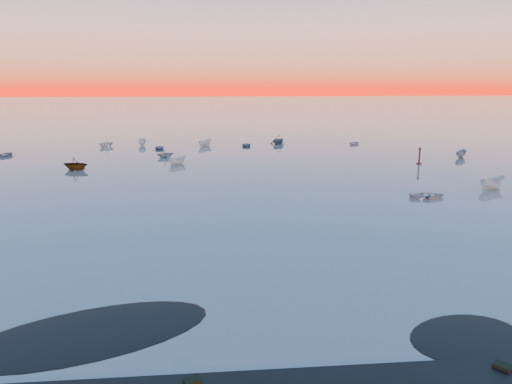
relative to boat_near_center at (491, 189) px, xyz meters
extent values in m
plane|color=slate|center=(-28.55, 66.28, 0.00)|extent=(600.00, 600.00, 0.00)
imported|color=silver|center=(0.00, 0.00, 0.00)|extent=(3.42, 4.53, 1.45)
cylinder|color=#3F170D|center=(-1.27, 18.80, 0.04)|extent=(0.81, 0.81, 0.27)
cylinder|color=#3F170D|center=(-1.27, 18.80, 1.17)|extent=(0.29, 0.29, 2.34)
cone|color=#3F170D|center=(-1.27, 18.80, 2.56)|extent=(0.54, 0.54, 0.45)
camera|label=1|loc=(-34.73, -57.22, 13.08)|focal=35.00mm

